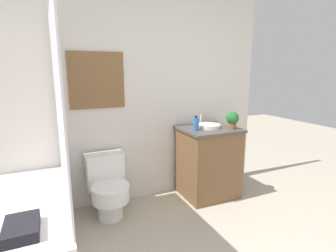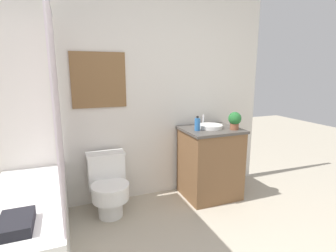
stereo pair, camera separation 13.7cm
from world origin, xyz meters
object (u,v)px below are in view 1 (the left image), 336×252
at_px(sink, 208,126).
at_px(potted_plant, 232,119).
at_px(toilet, 108,186).
at_px(soap_bottle, 196,124).

xyz_separation_m(sink, potted_plant, (0.21, -0.17, 0.09)).
bearing_deg(toilet, sink, -0.42).
height_order(sink, potted_plant, potted_plant).
bearing_deg(toilet, soap_bottle, -3.97).
height_order(sink, soap_bottle, soap_bottle).
xyz_separation_m(soap_bottle, potted_plant, (0.41, -0.11, 0.04)).
distance_m(soap_bottle, potted_plant, 0.43).
bearing_deg(sink, soap_bottle, -163.31).
relative_size(toilet, soap_bottle, 3.85).
bearing_deg(sink, potted_plant, -38.30).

